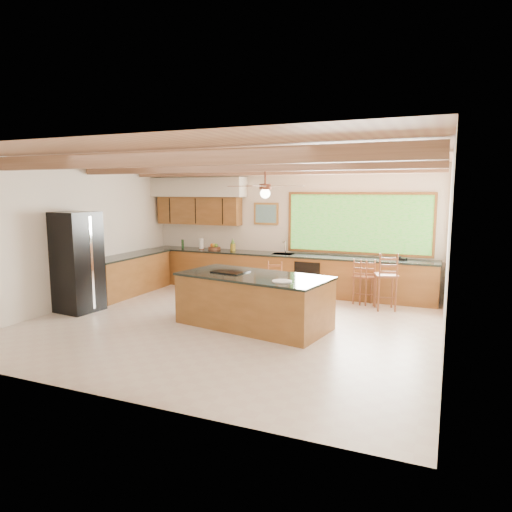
% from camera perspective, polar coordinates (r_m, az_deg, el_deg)
% --- Properties ---
extents(ground, '(7.20, 7.20, 0.00)m').
position_cam_1_polar(ground, '(8.42, -3.36, -8.46)').
color(ground, beige).
rests_on(ground, ground).
extents(room_shell, '(7.27, 6.54, 3.02)m').
position_cam_1_polar(room_shell, '(8.74, -2.59, 6.88)').
color(room_shell, silver).
rests_on(room_shell, ground).
extents(counter_run, '(7.12, 3.10, 1.24)m').
position_cam_1_polar(counter_run, '(10.88, -1.42, -2.14)').
color(counter_run, brown).
rests_on(counter_run, ground).
extents(island, '(2.85, 1.70, 0.95)m').
position_cam_1_polar(island, '(8.17, -0.32, -5.57)').
color(island, brown).
rests_on(island, ground).
extents(refrigerator, '(0.85, 0.83, 2.00)m').
position_cam_1_polar(refrigerator, '(9.78, -21.50, -0.69)').
color(refrigerator, black).
rests_on(refrigerator, ground).
extents(bar_stool_a, '(0.43, 0.43, 0.97)m').
position_cam_1_polar(bar_stool_a, '(9.55, 2.34, -2.91)').
color(bar_stool_a, brown).
rests_on(bar_stool_a, ground).
extents(bar_stool_b, '(0.41, 0.41, 1.00)m').
position_cam_1_polar(bar_stool_b, '(9.92, 13.70, -2.63)').
color(bar_stool_b, brown).
rests_on(bar_stool_b, ground).
extents(bar_stool_c, '(0.54, 0.54, 1.19)m').
position_cam_1_polar(bar_stool_c, '(9.54, 15.91, -2.46)').
color(bar_stool_c, brown).
rests_on(bar_stool_c, ground).
extents(bar_stool_d, '(0.43, 0.43, 0.99)m').
position_cam_1_polar(bar_stool_d, '(9.94, 13.14, -2.63)').
color(bar_stool_d, brown).
rests_on(bar_stool_d, ground).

